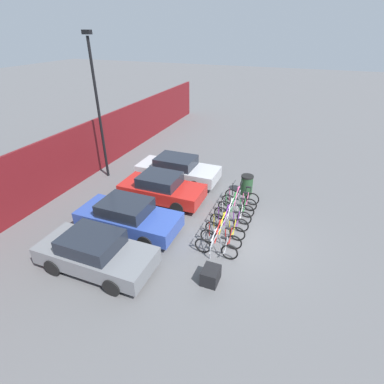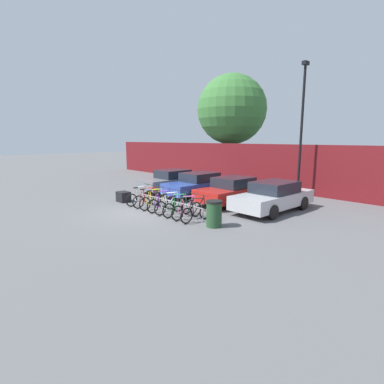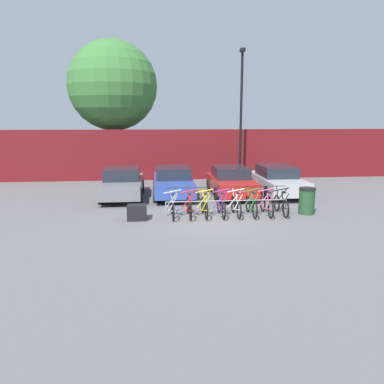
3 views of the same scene
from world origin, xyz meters
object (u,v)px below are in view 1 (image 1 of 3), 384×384
(bicycle_red, at_px, (221,238))
(bicycle_black, at_px, (242,196))
(bicycle_purple, at_px, (229,222))
(cargo_crate, at_px, (211,275))
(bicycle_silver, at_px, (216,248))
(bicycle_yellow, at_px, (225,230))
(car_red, at_px, (162,188))
(bicycle_white, at_px, (233,215))
(bike_rack, at_px, (227,216))
(bicycle_green, at_px, (236,208))
(trash_bin, at_px, (247,185))
(car_blue, at_px, (128,216))
(bicycle_pink, at_px, (239,202))
(car_silver, at_px, (178,169))
(lamp_post, at_px, (98,104))
(car_grey, at_px, (95,252))

(bicycle_red, height_order, bicycle_black, same)
(bicycle_purple, xyz_separation_m, cargo_crate, (-3.17, -0.23, -0.10))
(bicycle_silver, bearing_deg, bicycle_yellow, -3.78)
(bicycle_black, distance_m, car_red, 3.95)
(bicycle_white, height_order, cargo_crate, bicycle_white)
(bike_rack, bearing_deg, bicycle_green, -9.15)
(bicycle_black, relative_size, trash_bin, 1.66)
(bicycle_green, bearing_deg, bicycle_black, -3.01)
(bicycle_purple, relative_size, bicycle_white, 1.00)
(bicycle_white, height_order, car_red, car_red)
(bicycle_red, relative_size, bicycle_black, 1.00)
(car_blue, bearing_deg, bicycle_pink, -49.15)
(bicycle_black, bearing_deg, bicycle_silver, -176.34)
(trash_bin, xyz_separation_m, cargo_crate, (-6.53, -0.23, -0.24))
(car_silver, bearing_deg, trash_bin, -91.41)
(bicycle_red, relative_size, lamp_post, 0.23)
(bicycle_pink, relative_size, lamp_post, 0.23)
(bicycle_purple, bearing_deg, bicycle_black, 3.02)
(car_silver, distance_m, lamp_post, 5.38)
(bicycle_white, distance_m, lamp_post, 9.02)
(bicycle_black, bearing_deg, lamp_post, 92.39)
(bicycle_white, xyz_separation_m, lamp_post, (1.95, 7.97, 3.75))
(bicycle_black, bearing_deg, bicycle_purple, -176.34)
(bicycle_purple, height_order, lamp_post, lamp_post)
(bicycle_red, height_order, bicycle_white, same)
(bicycle_white, distance_m, bicycle_green, 0.59)
(car_grey, bearing_deg, car_silver, 1.15)
(car_grey, relative_size, car_silver, 0.93)
(car_grey, bearing_deg, bike_rack, -40.52)
(bicycle_silver, distance_m, bicycle_purple, 1.85)
(bicycle_black, bearing_deg, car_silver, 77.83)
(bicycle_red, distance_m, cargo_crate, 1.96)
(bicycle_black, bearing_deg, car_blue, 138.96)
(bicycle_white, distance_m, car_grey, 5.95)
(bicycle_red, distance_m, bicycle_purple, 1.22)
(car_grey, bearing_deg, trash_bin, -27.20)
(bicycle_silver, height_order, car_silver, car_silver)
(bike_rack, xyz_separation_m, bicycle_red, (-1.47, -0.15, -0.12))
(bicycle_white, xyz_separation_m, trash_bin, (2.79, -0.00, 0.14))
(bicycle_silver, bearing_deg, car_grey, 115.90)
(car_red, bearing_deg, bicycle_pink, -80.14)
(bicycle_pink, relative_size, car_silver, 0.38)
(bicycle_pink, height_order, car_grey, car_grey)
(car_grey, xyz_separation_m, lamp_post, (6.53, 4.19, 3.44))
(bicycle_green, distance_m, car_grey, 6.42)
(bicycle_purple, relative_size, bicycle_black, 1.00)
(lamp_post, bearing_deg, car_grey, -147.33)
(car_grey, bearing_deg, bicycle_purple, -43.37)
(car_blue, bearing_deg, bike_rack, -63.58)
(bicycle_red, xyz_separation_m, bicycle_white, (1.80, 0.00, 0.00))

